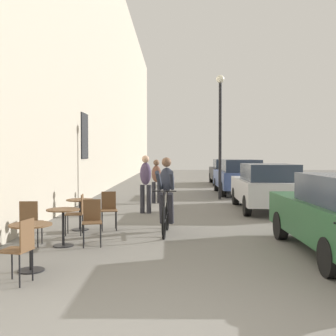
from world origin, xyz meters
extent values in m
cube|color=#B7AD99|center=(-3.45, 14.00, 6.25)|extent=(0.50, 68.00, 12.50)
cube|color=black|center=(-3.18, 11.67, 2.47)|extent=(0.04, 1.10, 1.70)
cylinder|color=black|center=(-2.02, 2.42, 0.01)|extent=(0.40, 0.40, 0.02)
cylinder|color=black|center=(-2.02, 2.42, 0.36)|extent=(0.05, 0.05, 0.67)
cylinder|color=brown|center=(-2.02, 2.42, 0.71)|extent=(0.64, 0.64, 0.02)
cylinder|color=black|center=(-2.14, 2.00, 0.23)|extent=(0.02, 0.02, 0.45)
cylinder|color=black|center=(-1.89, 1.62, 0.23)|extent=(0.02, 0.02, 0.45)
cylinder|color=black|center=(-1.83, 1.93, 0.23)|extent=(0.02, 0.02, 0.45)
cube|color=brown|center=(-2.02, 1.81, 0.46)|extent=(0.45, 0.45, 0.02)
cube|color=brown|center=(-1.84, 1.77, 0.68)|extent=(0.09, 0.34, 0.42)
cylinder|color=black|center=(-1.99, 4.14, 0.01)|extent=(0.40, 0.40, 0.02)
cylinder|color=black|center=(-1.99, 4.14, 0.36)|extent=(0.05, 0.05, 0.67)
cylinder|color=brown|center=(-1.99, 4.14, 0.71)|extent=(0.64, 0.64, 0.02)
cylinder|color=black|center=(-2.78, 4.29, 0.23)|extent=(0.02, 0.02, 0.45)
cylinder|color=black|center=(-2.46, 4.31, 0.23)|extent=(0.02, 0.02, 0.45)
cylinder|color=black|center=(-2.76, 3.97, 0.23)|extent=(0.02, 0.02, 0.45)
cylinder|color=black|center=(-2.43, 3.99, 0.23)|extent=(0.02, 0.02, 0.45)
cube|color=brown|center=(-2.61, 4.14, 0.46)|extent=(0.41, 0.41, 0.02)
cube|color=brown|center=(-2.59, 3.96, 0.68)|extent=(0.34, 0.04, 0.42)
cylinder|color=black|center=(-1.24, 4.01, 0.23)|extent=(0.02, 0.02, 0.45)
cylinder|color=black|center=(-1.55, 3.95, 0.23)|extent=(0.02, 0.02, 0.45)
cylinder|color=black|center=(-1.30, 4.33, 0.23)|extent=(0.02, 0.02, 0.45)
cylinder|color=black|center=(-1.62, 4.27, 0.23)|extent=(0.02, 0.02, 0.45)
cube|color=brown|center=(-1.43, 4.14, 0.46)|extent=(0.45, 0.45, 0.02)
cube|color=brown|center=(-1.46, 4.32, 0.68)|extent=(0.34, 0.09, 0.42)
cylinder|color=black|center=(-2.05, 5.87, 0.01)|extent=(0.40, 0.40, 0.02)
cylinder|color=black|center=(-2.05, 5.87, 0.36)|extent=(0.05, 0.05, 0.67)
cylinder|color=brown|center=(-2.05, 5.87, 0.71)|extent=(0.64, 0.64, 0.02)
cylinder|color=black|center=(-1.18, 5.74, 0.23)|extent=(0.02, 0.02, 0.45)
cylinder|color=black|center=(-1.49, 5.68, 0.23)|extent=(0.02, 0.02, 0.45)
cylinder|color=black|center=(-1.24, 6.05, 0.23)|extent=(0.02, 0.02, 0.45)
cylinder|color=black|center=(-1.56, 5.99, 0.23)|extent=(0.02, 0.02, 0.45)
cube|color=brown|center=(-1.37, 5.87, 0.46)|extent=(0.45, 0.45, 0.02)
cube|color=brown|center=(-1.40, 6.04, 0.68)|extent=(0.34, 0.08, 0.42)
cylinder|color=black|center=(-2.19, 5.10, 0.23)|extent=(0.02, 0.02, 0.45)
cylinder|color=black|center=(-2.23, 5.42, 0.23)|extent=(0.02, 0.02, 0.45)
cylinder|color=black|center=(-1.87, 5.13, 0.23)|extent=(0.02, 0.02, 0.45)
cylinder|color=black|center=(-1.90, 5.45, 0.23)|extent=(0.02, 0.02, 0.45)
cube|color=brown|center=(-2.05, 5.27, 0.46)|extent=(0.42, 0.42, 0.02)
cube|color=brown|center=(-1.87, 5.29, 0.68)|extent=(0.05, 0.34, 0.42)
torus|color=black|center=(-0.05, 4.89, 0.33)|extent=(0.09, 0.71, 0.71)
torus|color=black|center=(0.01, 5.94, 0.33)|extent=(0.09, 0.71, 0.71)
cylinder|color=black|center=(0.00, 5.85, 0.61)|extent=(0.05, 0.22, 0.58)
cylinder|color=black|center=(-0.03, 5.35, 0.95)|extent=(0.08, 0.83, 0.14)
cylinder|color=black|center=(-0.05, 4.91, 0.67)|extent=(0.04, 0.09, 0.67)
cylinder|color=black|center=(-0.02, 5.44, 0.37)|extent=(0.09, 1.00, 0.12)
cylinder|color=black|center=(-0.05, 4.94, 1.00)|extent=(0.52, 0.06, 0.03)
ellipsoid|color=black|center=(0.00, 5.76, 0.93)|extent=(0.12, 0.24, 0.06)
ellipsoid|color=#2D3342|center=(-0.01, 5.68, 1.21)|extent=(0.36, 0.37, 0.59)
sphere|color=brown|center=(-0.01, 5.64, 1.60)|extent=(0.22, 0.22, 0.22)
cylinder|color=#26262D|center=(0.09, 5.59, 0.55)|extent=(0.15, 0.40, 0.75)
cylinder|color=#26262D|center=(-0.11, 5.61, 0.55)|extent=(0.15, 0.40, 0.75)
cylinder|color=#2D3342|center=(0.11, 5.28, 1.20)|extent=(0.11, 0.75, 0.48)
cylinder|color=#2D3342|center=(-0.17, 5.30, 1.20)|extent=(0.15, 0.75, 0.48)
cylinder|color=#26262D|center=(-0.79, 8.67, 0.43)|extent=(0.14, 0.14, 0.86)
cylinder|color=#26262D|center=(-0.60, 8.65, 0.43)|extent=(0.14, 0.14, 0.86)
ellipsoid|color=#4C3D5B|center=(-0.70, 8.66, 1.20)|extent=(0.37, 0.28, 0.68)
sphere|color=tan|center=(-0.70, 8.66, 1.64)|extent=(0.22, 0.22, 0.22)
cylinder|color=#26262D|center=(-0.58, 11.25, 0.39)|extent=(0.14, 0.14, 0.77)
cylinder|color=#26262D|center=(-0.38, 11.23, 0.39)|extent=(0.14, 0.14, 0.77)
ellipsoid|color=brown|center=(-0.48, 11.24, 1.08)|extent=(0.36, 0.27, 0.61)
sphere|color=brown|center=(-0.48, 11.24, 1.48)|extent=(0.22, 0.22, 0.22)
cylinder|color=black|center=(1.98, 12.57, 2.30)|extent=(0.12, 0.12, 4.60)
sphere|color=silver|center=(1.98, 12.57, 4.74)|extent=(0.32, 0.32, 0.32)
cylinder|color=black|center=(2.38, 4.82, 0.29)|extent=(0.19, 0.58, 0.58)
cylinder|color=black|center=(2.41, 2.16, 0.29)|extent=(0.19, 0.58, 0.58)
cube|color=#B7B7BC|center=(3.09, 9.47, 0.64)|extent=(1.84, 4.22, 0.68)
cube|color=#283342|center=(3.08, 8.97, 1.23)|extent=(1.51, 2.29, 0.50)
cylinder|color=black|center=(2.34, 10.87, 0.30)|extent=(0.21, 0.61, 0.60)
cylinder|color=black|center=(3.92, 10.82, 0.30)|extent=(0.21, 0.61, 0.60)
cylinder|color=black|center=(2.27, 8.11, 0.30)|extent=(0.21, 0.61, 0.60)
cylinder|color=black|center=(3.84, 8.07, 0.30)|extent=(0.21, 0.61, 0.60)
cube|color=#384C84|center=(3.06, 14.90, 0.67)|extent=(1.82, 4.37, 0.71)
cube|color=#283342|center=(3.05, 14.37, 1.29)|extent=(1.52, 2.36, 0.53)
cylinder|color=black|center=(2.24, 16.34, 0.32)|extent=(0.20, 0.63, 0.63)
cylinder|color=black|center=(3.88, 16.34, 0.32)|extent=(0.20, 0.63, 0.63)
cylinder|color=black|center=(2.23, 13.46, 0.32)|extent=(0.20, 0.63, 0.63)
cylinder|color=black|center=(3.88, 13.45, 0.32)|extent=(0.20, 0.63, 0.63)
cube|color=black|center=(3.29, 21.03, 0.65)|extent=(1.81, 4.25, 0.69)
cube|color=#283342|center=(3.28, 20.53, 1.25)|extent=(1.50, 2.30, 0.51)
cylinder|color=black|center=(2.52, 22.44, 0.30)|extent=(0.21, 0.61, 0.61)
cylinder|color=black|center=(4.11, 22.41, 0.30)|extent=(0.21, 0.61, 0.61)
cylinder|color=black|center=(2.47, 19.65, 0.30)|extent=(0.21, 0.61, 0.61)
cylinder|color=black|center=(4.07, 19.63, 0.30)|extent=(0.21, 0.61, 0.61)
camera|label=1|loc=(0.16, -3.81, 1.77)|focal=44.35mm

